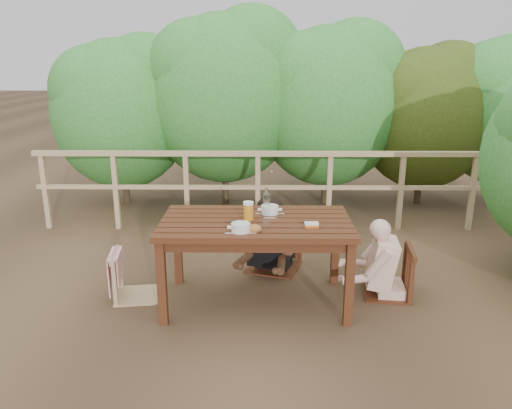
{
  "coord_description": "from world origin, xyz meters",
  "views": [
    {
      "loc": [
        0.05,
        -4.07,
        2.12
      ],
      "look_at": [
        0.0,
        0.05,
        0.9
      ],
      "focal_mm": 34.95,
      "sensor_mm": 36.0,
      "label": 1
    }
  ],
  "objects_px": {
    "table": "(256,263)",
    "chair_right": "(390,250)",
    "chair_left": "(135,255)",
    "chair_far": "(274,221)",
    "bread_roll": "(254,229)",
    "woman": "(274,211)",
    "beer_glass": "(248,212)",
    "bottle": "(266,203)",
    "soup_near": "(241,228)",
    "soup_far": "(270,210)",
    "tumbler": "(266,225)",
    "diner_right": "(394,234)",
    "butter_tub": "(312,226)"
  },
  "relations": [
    {
      "from": "chair_left",
      "to": "chair_far",
      "type": "xyz_separation_m",
      "value": [
        1.27,
        0.66,
        0.1
      ]
    },
    {
      "from": "bread_roll",
      "to": "bottle",
      "type": "height_order",
      "value": "bottle"
    },
    {
      "from": "soup_near",
      "to": "diner_right",
      "type": "bearing_deg",
      "value": 18.69
    },
    {
      "from": "bread_roll",
      "to": "tumbler",
      "type": "bearing_deg",
      "value": 45.26
    },
    {
      "from": "chair_far",
      "to": "soup_far",
      "type": "distance_m",
      "value": 0.63
    },
    {
      "from": "woman",
      "to": "diner_right",
      "type": "relative_size",
      "value": 1.04
    },
    {
      "from": "chair_far",
      "to": "bottle",
      "type": "height_order",
      "value": "chair_far"
    },
    {
      "from": "beer_glass",
      "to": "soup_far",
      "type": "bearing_deg",
      "value": 42.89
    },
    {
      "from": "table",
      "to": "woman",
      "type": "relative_size",
      "value": 1.32
    },
    {
      "from": "table",
      "to": "soup_far",
      "type": "bearing_deg",
      "value": 58.04
    },
    {
      "from": "chair_right",
      "to": "bread_roll",
      "type": "relative_size",
      "value": 7.01
    },
    {
      "from": "table",
      "to": "butter_tub",
      "type": "distance_m",
      "value": 0.64
    },
    {
      "from": "table",
      "to": "chair_left",
      "type": "relative_size",
      "value": 2.0
    },
    {
      "from": "woman",
      "to": "beer_glass",
      "type": "relative_size",
      "value": 7.16
    },
    {
      "from": "chair_left",
      "to": "butter_tub",
      "type": "bearing_deg",
      "value": -107.26
    },
    {
      "from": "woman",
      "to": "tumbler",
      "type": "relative_size",
      "value": 17.6
    },
    {
      "from": "woman",
      "to": "bottle",
      "type": "height_order",
      "value": "woman"
    },
    {
      "from": "beer_glass",
      "to": "tumbler",
      "type": "distance_m",
      "value": 0.26
    },
    {
      "from": "table",
      "to": "chair_right",
      "type": "xyz_separation_m",
      "value": [
        1.22,
        0.17,
        0.06
      ]
    },
    {
      "from": "soup_near",
      "to": "bottle",
      "type": "distance_m",
      "value": 0.48
    },
    {
      "from": "beer_glass",
      "to": "bottle",
      "type": "xyz_separation_m",
      "value": [
        0.16,
        0.11,
        0.05
      ]
    },
    {
      "from": "soup_far",
      "to": "butter_tub",
      "type": "xyz_separation_m",
      "value": [
        0.34,
        -0.36,
        -0.02
      ]
    },
    {
      "from": "beer_glass",
      "to": "tumbler",
      "type": "relative_size",
      "value": 2.46
    },
    {
      "from": "chair_far",
      "to": "bread_roll",
      "type": "xyz_separation_m",
      "value": [
        -0.19,
        -1.04,
        0.28
      ]
    },
    {
      "from": "chair_far",
      "to": "tumbler",
      "type": "bearing_deg",
      "value": -78.54
    },
    {
      "from": "chair_far",
      "to": "tumbler",
      "type": "relative_size",
      "value": 14.61
    },
    {
      "from": "chair_far",
      "to": "soup_near",
      "type": "xyz_separation_m",
      "value": [
        -0.3,
        -1.05,
        0.29
      ]
    },
    {
      "from": "diner_right",
      "to": "soup_near",
      "type": "relative_size",
      "value": 4.59
    },
    {
      "from": "soup_far",
      "to": "tumbler",
      "type": "relative_size",
      "value": 3.74
    },
    {
      "from": "tumbler",
      "to": "butter_tub",
      "type": "xyz_separation_m",
      "value": [
        0.38,
        0.02,
        -0.01
      ]
    },
    {
      "from": "diner_right",
      "to": "chair_far",
      "type": "bearing_deg",
      "value": 67.82
    },
    {
      "from": "woman",
      "to": "bread_roll",
      "type": "distance_m",
      "value": 1.09
    },
    {
      "from": "table",
      "to": "tumbler",
      "type": "bearing_deg",
      "value": -66.88
    },
    {
      "from": "bread_roll",
      "to": "butter_tub",
      "type": "bearing_deg",
      "value": 13.91
    },
    {
      "from": "chair_left",
      "to": "soup_far",
      "type": "xyz_separation_m",
      "value": [
        1.22,
        0.1,
        0.39
      ]
    },
    {
      "from": "woman",
      "to": "beer_glass",
      "type": "xyz_separation_m",
      "value": [
        -0.24,
        -0.76,
        0.23
      ]
    },
    {
      "from": "chair_far",
      "to": "beer_glass",
      "type": "xyz_separation_m",
      "value": [
        -0.24,
        -0.74,
        0.33
      ]
    },
    {
      "from": "bread_roll",
      "to": "diner_right",
      "type": "bearing_deg",
      "value": 19.8
    },
    {
      "from": "chair_left",
      "to": "chair_right",
      "type": "relative_size",
      "value": 0.94
    },
    {
      "from": "bread_roll",
      "to": "chair_far",
      "type": "bearing_deg",
      "value": 79.67
    },
    {
      "from": "chair_far",
      "to": "soup_near",
      "type": "relative_size",
      "value": 3.97
    },
    {
      "from": "table",
      "to": "butter_tub",
      "type": "bearing_deg",
      "value": -19.89
    },
    {
      "from": "bottle",
      "to": "soup_far",
      "type": "bearing_deg",
      "value": 63.52
    },
    {
      "from": "bottle",
      "to": "soup_near",
      "type": "bearing_deg",
      "value": -116.13
    },
    {
      "from": "table",
      "to": "chair_far",
      "type": "relative_size",
      "value": 1.59
    },
    {
      "from": "diner_right",
      "to": "bottle",
      "type": "distance_m",
      "value": 1.2
    },
    {
      "from": "table",
      "to": "bottle",
      "type": "bearing_deg",
      "value": 55.64
    },
    {
      "from": "chair_left",
      "to": "woman",
      "type": "xyz_separation_m",
      "value": [
        1.27,
        0.68,
        0.21
      ]
    },
    {
      "from": "tumbler",
      "to": "diner_right",
      "type": "bearing_deg",
      "value": 17.12
    },
    {
      "from": "chair_left",
      "to": "butter_tub",
      "type": "relative_size",
      "value": 7.15
    }
  ]
}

